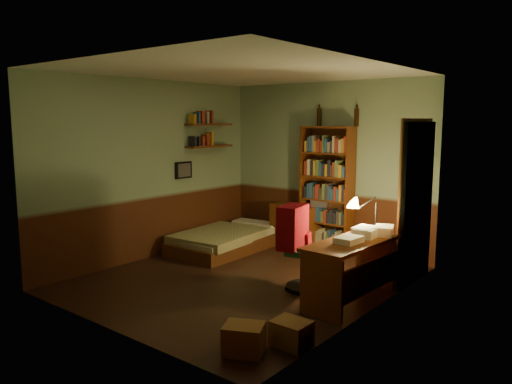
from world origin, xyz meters
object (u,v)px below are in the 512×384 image
Objects in this scene: bookshelf at (327,190)px; dresser at (295,226)px; desk_lamp at (376,208)px; bed at (227,233)px; desk at (350,271)px; cardboard_box_b at (291,333)px; office_chair at (308,244)px; mini_stereo at (320,202)px; cardboard_box_a at (244,339)px.

dresser is at bearing -167.59° from bookshelf.
bookshelf is 1.69m from desk_lamp.
desk reaches higher than bed.
bookshelf reaches higher than cardboard_box_b.
cardboard_box_b is at bearing -73.84° from office_chair.
cardboard_box_b is (0.70, -1.36, -0.44)m from office_chair.
office_chair is (1.26, -1.60, 0.22)m from dresser.
dresser is at bearing 123.59° from cardboard_box_b.
dresser is 2.96× the size of mini_stereo.
bookshelf is 3.72m from cardboard_box_a.
cardboard_box_b is at bearing 57.24° from cardboard_box_a.
bed is at bearing -166.98° from desk_lamp.
bed is 2.34× the size of dresser.
cardboard_box_a is at bearing -67.51° from bookshelf.
mini_stereo is 1.95m from office_chair.
bed is 1.53m from mini_stereo.
cardboard_box_a is (2.47, -2.54, -0.14)m from bed.
office_chair is 1.85m from cardboard_box_a.
bed is 1.10m from dresser.
desk is (1.84, -1.63, 0.00)m from dresser.
desk_lamp is at bearing -5.85° from bed.
cardboard_box_a is at bearing -57.22° from dresser.
desk is 3.76× the size of cardboard_box_a.
cardboard_box_b is at bearing -68.80° from desk_lamp.
desk is 1.36m from cardboard_box_b.
bed is 3.48m from cardboard_box_b.
mini_stereo is at bearing 133.14° from desk.
cardboard_box_b is (1.97, -2.96, -0.23)m from dresser.
mini_stereo is 3.77m from cardboard_box_a.
desk_lamp is (1.31, -1.07, 0.01)m from bookshelf.
bed is 6.92× the size of mini_stereo.
dresser reaches higher than cardboard_box_a.
cardboard_box_a is (1.21, -3.42, -0.83)m from bookshelf.
cardboard_box_b is at bearing -81.61° from desk.
office_chair reaches higher than dresser.
bookshelf is 5.83× the size of cardboard_box_b.
mini_stereo is 0.76× the size of cardboard_box_a.
dresser is 2.34× the size of cardboard_box_b.
desk_lamp reaches higher than mini_stereo.
desk is 3.91× the size of cardboard_box_b.
mini_stereo is 0.23× the size of office_chair.
mini_stereo is 2.32m from desk.
desk_lamp is at bearing -22.80° from dresser.
dresser is 3.56m from cardboard_box_b.
mini_stereo is 1.84m from desk_lamp.
mini_stereo is at bearing 106.07° from office_chair.
bed is at bearing 147.07° from office_chair.
bed is 2.68m from desk_lamp.
bed is 2.73m from desk.
mini_stereo is at bearing 111.29° from cardboard_box_a.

